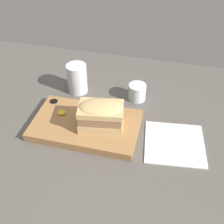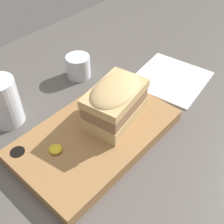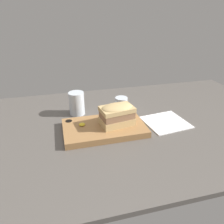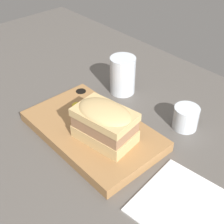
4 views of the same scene
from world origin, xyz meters
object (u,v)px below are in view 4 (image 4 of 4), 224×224
napkin (186,207)px  wine_glass (186,118)px  water_glass (123,77)px  sandwich (105,122)px  serving_board (92,130)px

napkin → wine_glass: bearing=128.1°
water_glass → wine_glass: 23.57cm
sandwich → napkin: sandwich is taller
wine_glass → napkin: size_ratio=0.32×
serving_board → wine_glass: bearing=55.3°
sandwich → water_glass: (-15.21, 20.29, -2.95)cm
sandwich → water_glass: sandwich is taller
wine_glass → serving_board: bearing=-124.7°
serving_board → water_glass: bearing=115.8°
serving_board → napkin: (29.89, -0.16, -1.19)cm
sandwich → napkin: (24.19, 0.49, -7.74)cm
serving_board → water_glass: (-9.51, 19.64, 3.60)cm
serving_board → wine_glass: (13.97, 20.13, 1.49)cm
serving_board → sandwich: size_ratio=2.31×
sandwich → napkin: size_ratio=0.74×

